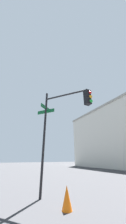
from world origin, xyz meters
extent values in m
cylinder|color=black|center=(-6.63, -6.65, 2.67)|extent=(0.12, 0.12, 5.35)
cylinder|color=black|center=(-5.68, -5.87, 4.95)|extent=(1.96, 1.61, 0.09)
cube|color=black|center=(-4.72, -5.10, 4.50)|extent=(0.28, 0.28, 0.80)
sphere|color=red|center=(-4.61, -5.01, 4.75)|extent=(0.18, 0.18, 0.18)
sphere|color=orange|center=(-4.61, -5.01, 4.50)|extent=(0.18, 0.18, 0.18)
sphere|color=green|center=(-4.61, -5.01, 4.25)|extent=(0.18, 0.18, 0.18)
cube|color=#0F5128|center=(-6.63, -6.65, 4.14)|extent=(0.88, 0.72, 0.20)
cube|color=#0F5128|center=(-6.63, -6.65, 4.36)|extent=(0.66, 0.80, 0.20)
cube|color=gray|center=(-17.35, 18.34, 11.55)|extent=(19.01, 20.97, 0.40)
cone|color=orange|center=(-5.08, -6.16, 0.37)|extent=(0.36, 0.36, 0.74)
camera|label=1|loc=(-0.93, -8.42, 1.63)|focal=17.74mm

